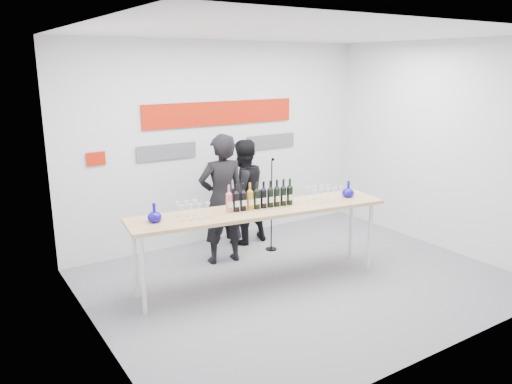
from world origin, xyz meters
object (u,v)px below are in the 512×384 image
Objects in this scene: presenter_left at (222,199)px; mic_stand at (271,222)px; tasting_table at (260,214)px; presenter_right at (243,192)px.

presenter_left is 1.29× the size of mic_stand.
tasting_table is 1.84× the size of presenter_left.
mic_stand is at bearing 103.48° from presenter_right.
mic_stand is (0.81, -0.01, -0.47)m from presenter_left.
presenter_right is at bearing 75.10° from tasting_table.
tasting_table is at bearing 61.85° from presenter_right.
presenter_right is at bearing -134.28° from presenter_left.
presenter_right reaches higher than tasting_table.
presenter_right is (0.64, 0.51, -0.10)m from presenter_left.
presenter_left is at bearing 33.38° from presenter_right.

